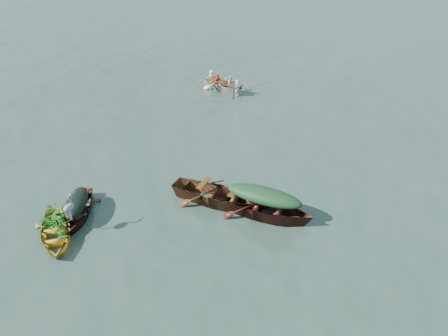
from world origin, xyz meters
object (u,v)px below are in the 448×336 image
object	(u,v)px
heron	(70,211)
dark_covered_boat	(79,216)
rowed_boat	(224,91)
green_tarp_boat	(263,216)
yellow_dinghy	(57,238)
open_wooden_boat	(219,204)

from	to	relation	value
heron	dark_covered_boat	bearing A→B (deg)	79.53
dark_covered_boat	rowed_boat	xyz separation A→B (m)	(-1.50, 12.75, 0.00)
green_tarp_boat	rowed_boat	size ratio (longest dim) A/B	1.12
yellow_dinghy	dark_covered_boat	size ratio (longest dim) A/B	0.95
green_tarp_boat	open_wooden_boat	bearing A→B (deg)	90.00
yellow_dinghy	green_tarp_boat	size ratio (longest dim) A/B	0.66
rowed_boat	heron	size ratio (longest dim) A/B	4.62
yellow_dinghy	open_wooden_boat	xyz separation A→B (m)	(3.56, 4.15, 0.00)
rowed_boat	open_wooden_boat	bearing A→B (deg)	-139.62
dark_covered_boat	green_tarp_boat	size ratio (longest dim) A/B	0.70
open_wooden_boat	heron	world-z (taller)	heron
green_tarp_boat	yellow_dinghy	bearing A→B (deg)	125.28
yellow_dinghy	rowed_boat	bearing A→B (deg)	49.12
open_wooden_boat	rowed_boat	world-z (taller)	open_wooden_boat
dark_covered_boat	open_wooden_boat	world-z (taller)	open_wooden_boat
open_wooden_boat	rowed_boat	bearing A→B (deg)	23.14
yellow_dinghy	open_wooden_boat	distance (m)	5.47
yellow_dinghy	dark_covered_boat	xyz separation A→B (m)	(-0.26, 1.21, 0.00)
green_tarp_boat	rowed_boat	distance (m)	11.93
dark_covered_boat	green_tarp_boat	bearing A→B (deg)	-3.39
rowed_boat	dark_covered_boat	bearing A→B (deg)	-161.36
green_tarp_boat	heron	world-z (taller)	heron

